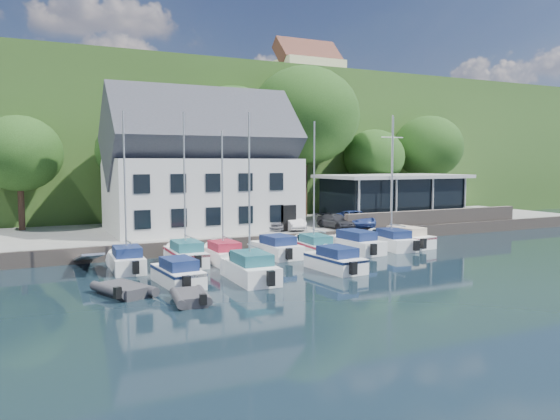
% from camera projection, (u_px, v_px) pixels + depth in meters
% --- Properties ---
extents(ground, '(180.00, 180.00, 0.00)m').
position_uv_depth(ground, '(411.00, 272.00, 31.13)').
color(ground, black).
rests_on(ground, ground).
extents(quay, '(60.00, 13.00, 1.00)m').
position_uv_depth(quay, '(277.00, 229.00, 46.74)').
color(quay, gray).
rests_on(quay, ground).
extents(quay_face, '(60.00, 0.30, 1.00)m').
position_uv_depth(quay_face, '(315.00, 239.00, 40.93)').
color(quay_face, '#6D6057').
rests_on(quay_face, ground).
extents(hillside, '(160.00, 75.00, 16.00)m').
position_uv_depth(hillside, '(155.00, 151.00, 85.89)').
color(hillside, '#2D491B').
rests_on(hillside, ground).
extents(field_patch, '(50.00, 30.00, 0.30)m').
position_uv_depth(field_patch, '(188.00, 105.00, 95.83)').
color(field_patch, '#4B5A2D').
rests_on(field_patch, hillside).
extents(farmhouse, '(10.40, 7.00, 8.20)m').
position_uv_depth(farmhouse, '(308.00, 73.00, 85.51)').
color(farmhouse, beige).
rests_on(farmhouse, hillside).
extents(harbor_building, '(14.40, 8.20, 8.70)m').
position_uv_depth(harbor_building, '(202.00, 174.00, 42.35)').
color(harbor_building, silver).
rests_on(harbor_building, quay).
extents(club_pavilion, '(13.20, 7.20, 4.10)m').
position_uv_depth(club_pavilion, '(392.00, 197.00, 49.99)').
color(club_pavilion, black).
rests_on(club_pavilion, quay).
extents(seawall, '(18.00, 0.50, 1.20)m').
position_uv_depth(seawall, '(435.00, 217.00, 46.44)').
color(seawall, '#6D6057').
rests_on(seawall, quay).
extents(gangway, '(1.20, 6.00, 1.40)m').
position_uv_depth(gangway, '(87.00, 269.00, 31.95)').
color(gangway, silver).
rests_on(gangway, ground).
extents(car_silver, '(2.47, 3.77, 1.19)m').
position_uv_depth(car_silver, '(273.00, 222.00, 42.51)').
color(car_silver, '#9E9EA2').
rests_on(car_silver, quay).
extents(car_white, '(1.90, 3.83, 1.21)m').
position_uv_depth(car_white, '(292.00, 222.00, 42.52)').
color(car_white, silver).
rests_on(car_white, quay).
extents(car_dgrey, '(1.94, 3.99, 1.12)m').
position_uv_depth(car_dgrey, '(336.00, 221.00, 43.38)').
color(car_dgrey, '#333339').
rests_on(car_dgrey, quay).
extents(car_blue, '(2.32, 4.30, 1.39)m').
position_uv_depth(car_blue, '(355.00, 218.00, 44.37)').
color(car_blue, '#2D4389').
rests_on(car_blue, quay).
extents(flagpole, '(2.18, 0.20, 9.10)m').
position_uv_depth(flagpole, '(392.00, 171.00, 45.15)').
color(flagpole, silver).
rests_on(flagpole, quay).
extents(tree_0, '(6.46, 6.46, 8.83)m').
position_uv_depth(tree_0, '(20.00, 173.00, 41.84)').
color(tree_0, '#18340F').
rests_on(tree_0, quay).
extents(tree_1, '(6.68, 6.68, 9.13)m').
position_uv_depth(tree_1, '(137.00, 170.00, 44.81)').
color(tree_1, '#18340F').
rests_on(tree_1, quay).
extents(tree_2, '(8.78, 8.78, 12.00)m').
position_uv_depth(tree_2, '(233.00, 154.00, 48.92)').
color(tree_2, '#18340F').
rests_on(tree_2, quay).
extents(tree_3, '(10.60, 10.60, 14.48)m').
position_uv_depth(tree_3, '(305.00, 141.00, 53.01)').
color(tree_3, '#18340F').
rests_on(tree_3, quay).
extents(tree_4, '(6.30, 6.30, 8.62)m').
position_uv_depth(tree_4, '(374.00, 171.00, 56.40)').
color(tree_4, '#18340F').
rests_on(tree_4, quay).
extents(tree_5, '(7.50, 7.50, 10.25)m').
position_uv_depth(tree_5, '(428.00, 163.00, 59.34)').
color(tree_5, '#18340F').
rests_on(tree_5, quay).
extents(boat_r1_0, '(2.12, 5.48, 8.85)m').
position_uv_depth(boat_r1_0, '(125.00, 194.00, 31.12)').
color(boat_r1_0, white).
rests_on(boat_r1_0, ground).
extents(boat_r1_1, '(2.12, 6.19, 8.99)m').
position_uv_depth(boat_r1_1, '(185.00, 191.00, 33.10)').
color(boat_r1_1, white).
rests_on(boat_r1_1, ground).
extents(boat_r1_2, '(2.00, 5.73, 8.29)m').
position_uv_depth(boat_r1_2, '(222.00, 196.00, 33.71)').
color(boat_r1_2, white).
rests_on(boat_r1_2, ground).
extents(boat_r1_3, '(2.57, 5.85, 1.47)m').
position_uv_depth(boat_r1_3, '(276.00, 246.00, 35.99)').
color(boat_r1_3, white).
rests_on(boat_r1_3, ground).
extents(boat_r1_4, '(2.12, 6.20, 8.45)m').
position_uv_depth(boat_r1_4, '(314.00, 192.00, 36.55)').
color(boat_r1_4, white).
rests_on(boat_r1_4, ground).
extents(boat_r1_5, '(2.69, 7.05, 1.54)m').
position_uv_depth(boat_r1_5, '(354.00, 241.00, 37.98)').
color(boat_r1_5, white).
rests_on(boat_r1_5, ground).
extents(boat_r1_6, '(2.68, 6.60, 8.74)m').
position_uv_depth(boat_r1_6, '(392.00, 188.00, 39.13)').
color(boat_r1_6, white).
rests_on(boat_r1_6, ground).
extents(boat_r1_7, '(2.94, 6.99, 1.47)m').
position_uv_depth(boat_r1_7, '(404.00, 236.00, 40.69)').
color(boat_r1_7, white).
rests_on(boat_r1_7, ground).
extents(boat_r2_0, '(2.26, 5.70, 1.40)m').
position_uv_depth(boat_r2_0, '(178.00, 271.00, 27.89)').
color(boat_r2_0, white).
rests_on(boat_r2_0, ground).
extents(boat_r2_1, '(2.30, 6.50, 9.45)m').
position_uv_depth(boat_r2_1, '(249.00, 192.00, 28.51)').
color(boat_r2_1, white).
rests_on(boat_r2_1, ground).
extents(boat_r2_2, '(2.45, 5.81, 1.42)m').
position_uv_depth(boat_r2_2, '(335.00, 258.00, 31.51)').
color(boat_r2_2, white).
rests_on(boat_r2_2, ground).
extents(dinghy_0, '(2.84, 3.54, 0.72)m').
position_uv_depth(dinghy_0, '(124.00, 288.00, 25.71)').
color(dinghy_0, '#333337').
rests_on(dinghy_0, ground).
extents(dinghy_1, '(2.01, 2.95, 0.64)m').
position_uv_depth(dinghy_1, '(190.00, 295.00, 24.38)').
color(dinghy_1, '#333337').
rests_on(dinghy_1, ground).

